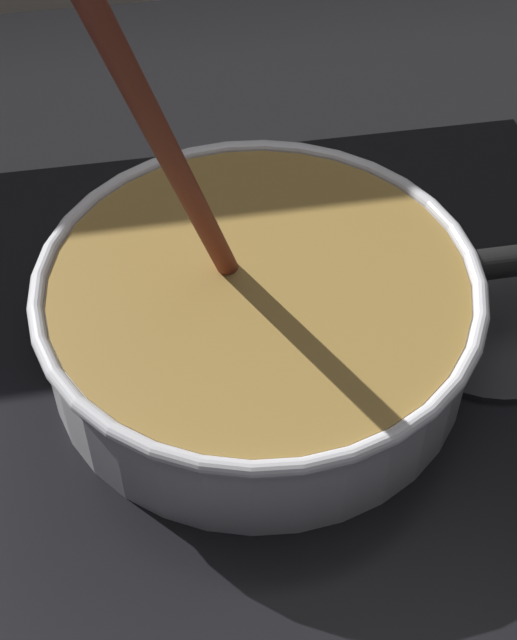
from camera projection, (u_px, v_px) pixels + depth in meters
name	position (u px, v px, depth m)	size (l,w,h in m)	color
hob_plate	(258.00, 360.00, 0.67)	(0.56, 0.48, 0.01)	black
burner_ring	(258.00, 351.00, 0.66)	(0.19, 0.19, 0.01)	#592D0C
spare_burner	(489.00, 322.00, 0.68)	(0.15, 0.15, 0.01)	#262628
cooking_pan	(260.00, 314.00, 0.63)	(0.45, 0.30, 0.33)	silver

